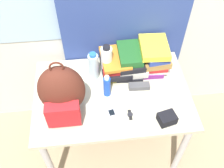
{
  "coord_description": "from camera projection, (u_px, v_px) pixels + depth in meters",
  "views": [
    {
      "loc": [
        -0.13,
        -0.77,
        2.2
      ],
      "look_at": [
        0.0,
        0.37,
        0.83
      ],
      "focal_mm": 42.0,
      "sensor_mm": 36.0,
      "label": 1
    }
  ],
  "objects": [
    {
      "name": "desk",
      "position": [
        112.0,
        101.0,
        1.94
      ],
      "size": [
        1.11,
        0.73,
        0.73
      ],
      "color": "#B7B299",
      "rests_on": "ground_plane"
    },
    {
      "name": "backpack",
      "position": [
        62.0,
        92.0,
        1.63
      ],
      "size": [
        0.3,
        0.27,
        0.44
      ],
      "color": "#512319",
      "rests_on": "desk"
    },
    {
      "name": "book_stack_left",
      "position": [
        116.0,
        64.0,
        1.95
      ],
      "size": [
        0.23,
        0.29,
        0.15
      ],
      "color": "yellow",
      "rests_on": "desk"
    },
    {
      "name": "book_stack_center",
      "position": [
        130.0,
        61.0,
        1.95
      ],
      "size": [
        0.23,
        0.29,
        0.18
      ],
      "color": "black",
      "rests_on": "desk"
    },
    {
      "name": "book_stack_right",
      "position": [
        154.0,
        56.0,
        1.94
      ],
      "size": [
        0.24,
        0.27,
        0.23
      ],
      "color": "#6B2370",
      "rests_on": "desk"
    },
    {
      "name": "water_bottle",
      "position": [
        94.0,
        66.0,
        1.88
      ],
      "size": [
        0.07,
        0.07,
        0.23
      ],
      "color": "silver",
      "rests_on": "desk"
    },
    {
      "name": "sports_bottle",
      "position": [
        107.0,
        61.0,
        1.89
      ],
      "size": [
        0.08,
        0.08,
        0.27
      ],
      "color": "white",
      "rests_on": "desk"
    },
    {
      "name": "sunscreen_bottle",
      "position": [
        107.0,
        86.0,
        1.8
      ],
      "size": [
        0.05,
        0.05,
        0.19
      ],
      "color": "blue",
      "rests_on": "desk"
    },
    {
      "name": "cell_phone",
      "position": [
        112.0,
        113.0,
        1.75
      ],
      "size": [
        0.07,
        0.11,
        0.02
      ],
      "color": "#B7BCC6",
      "rests_on": "desk"
    },
    {
      "name": "sunglasses_case",
      "position": [
        139.0,
        86.0,
        1.88
      ],
      "size": [
        0.15,
        0.06,
        0.04
      ],
      "color": "#47474C",
      "rests_on": "desk"
    },
    {
      "name": "camera_pouch",
      "position": [
        167.0,
        118.0,
        1.69
      ],
      "size": [
        0.13,
        0.11,
        0.07
      ],
      "color": "black",
      "rests_on": "desk"
    },
    {
      "name": "wristwatch",
      "position": [
        130.0,
        115.0,
        1.74
      ],
      "size": [
        0.04,
        0.08,
        0.01
      ],
      "color": "black",
      "rests_on": "desk"
    }
  ]
}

